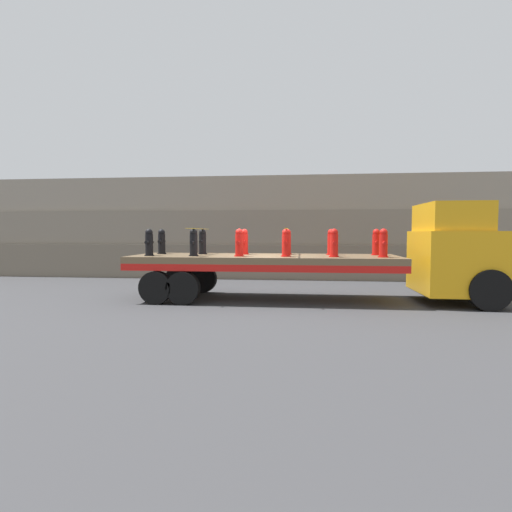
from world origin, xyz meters
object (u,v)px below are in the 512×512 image
Objects in this scene: fire_hydrant_black_near_0 at (149,243)px; fire_hydrant_red_near_3 at (286,243)px; fire_hydrant_red_far_2 at (244,242)px; fire_hydrant_red_near_4 at (334,243)px; fire_hydrant_black_far_1 at (203,242)px; fire_hydrant_red_far_5 at (376,242)px; truck_cab at (460,253)px; fire_hydrant_red_near_5 at (383,243)px; fire_hydrant_black_near_1 at (194,243)px; fire_hydrant_red_far_4 at (331,242)px; fire_hydrant_red_near_2 at (239,243)px; fire_hydrant_red_far_3 at (287,242)px; fire_hydrant_black_far_0 at (162,242)px; flatbed_trailer at (247,264)px.

fire_hydrant_black_near_0 and fire_hydrant_red_near_3 have the same top height.
fire_hydrant_red_far_2 and fire_hydrant_red_near_4 have the same top height.
fire_hydrant_black_far_1 and fire_hydrant_red_far_5 have the same top height.
truck_cab is at bearing -4.02° from fire_hydrant_black_far_1.
fire_hydrant_red_far_2 is 2.99m from fire_hydrant_red_near_4.
fire_hydrant_red_near_4 is at bearing 180.00° from fire_hydrant_red_near_5.
fire_hydrant_black_far_1 is at bearing 165.19° from fire_hydrant_red_near_4.
fire_hydrant_red_far_2 is at bearing 38.42° from fire_hydrant_black_near_1.
fire_hydrant_red_near_5 is (5.55, 0.00, 0.00)m from fire_hydrant_black_near_1.
fire_hydrant_black_near_1 is 1.77m from fire_hydrant_red_far_2.
fire_hydrant_red_near_4 is at bearing -90.00° from fire_hydrant_red_far_4.
fire_hydrant_black_near_0 and fire_hydrant_red_near_2 have the same top height.
fire_hydrant_black_near_1 and fire_hydrant_red_near_4 have the same top height.
fire_hydrant_red_far_2 is 1.00× the size of fire_hydrant_red_far_4.
fire_hydrant_red_near_2 and fire_hydrant_red_far_4 have the same top height.
truck_cab is at bearing 3.41° from fire_hydrant_black_near_0.
fire_hydrant_black_near_0 is 6.94m from fire_hydrant_red_near_5.
fire_hydrant_red_far_3 is 1.77m from fire_hydrant_red_near_4.
truck_cab reaches higher than fire_hydrant_black_near_1.
fire_hydrant_black_far_1 is 5.66m from fire_hydrant_red_near_5.
fire_hydrant_red_near_5 and fire_hydrant_red_far_5 have the same top height.
fire_hydrant_red_near_2 is at bearing -21.63° from fire_hydrant_black_far_0.
fire_hydrant_black_far_0 is at bearing 170.99° from fire_hydrant_red_near_5.
truck_cab is 3.56× the size of fire_hydrant_red_near_4.
fire_hydrant_black_near_1 is at bearing 180.00° from fire_hydrant_red_near_4.
fire_hydrant_black_far_1 is 1.00× the size of fire_hydrant_red_far_2.
truck_cab is 0.36× the size of flatbed_trailer.
fire_hydrant_black_near_1 is 5.55m from fire_hydrant_red_near_5.
fire_hydrant_black_far_1 is at bearing 158.37° from fire_hydrant_red_near_3.
fire_hydrant_red_near_3 is 1.00× the size of fire_hydrant_red_near_4.
fire_hydrant_red_far_3 is at bearing 141.58° from fire_hydrant_red_near_4.
truck_cab is at bearing 6.20° from fire_hydrant_red_near_3.
fire_hydrant_red_near_2 is at bearing 180.00° from fire_hydrant_red_near_3.
fire_hydrant_red_near_2 is 1.00× the size of fire_hydrant_red_far_4.
fire_hydrant_red_near_3 is 1.00× the size of fire_hydrant_red_near_5.
fire_hydrant_red_far_4 is 1.39m from fire_hydrant_red_far_5.
fire_hydrant_black_far_0 and fire_hydrant_red_far_4 have the same top height.
fire_hydrant_red_near_2 and fire_hydrant_red_near_3 have the same top height.
fire_hydrant_black_near_0 is 1.00× the size of fire_hydrant_red_near_2.
fire_hydrant_red_near_5 is (1.39, 0.00, 0.00)m from fire_hydrant_red_near_4.
fire_hydrant_red_far_5 is at bearing 38.42° from fire_hydrant_red_near_4.
fire_hydrant_black_far_0 is at bearing 165.19° from fire_hydrant_red_near_3.
fire_hydrant_red_near_5 is (1.39, -1.10, 0.00)m from fire_hydrant_red_far_4.
flatbed_trailer is 2.77m from fire_hydrant_red_far_4.
fire_hydrant_black_far_0 and fire_hydrant_red_near_2 have the same top height.
fire_hydrant_black_far_0 and fire_hydrant_black_far_1 have the same top height.
fire_hydrant_black_far_0 is 1.00× the size of fire_hydrant_red_far_5.
fire_hydrant_black_near_0 is at bearing 180.00° from fire_hydrant_red_near_2.
fire_hydrant_red_far_2 is at bearing 175.12° from truck_cab.
fire_hydrant_black_near_1 is (-7.84, -0.55, 0.30)m from truck_cab.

